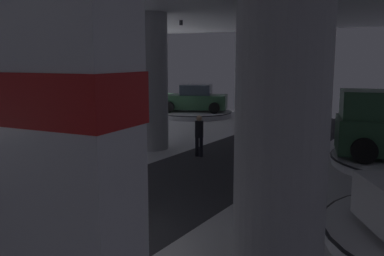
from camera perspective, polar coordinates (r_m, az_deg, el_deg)
name	(u,v)px	position (r m, az deg, el deg)	size (l,w,h in m)	color
ground	(21,255)	(9.13, -22.02, -15.53)	(24.00, 44.00, 0.06)	silver
column_left	(149,82)	(17.46, -5.82, 6.19)	(1.54, 1.54, 5.50)	#ADADB2
column_right	(281,133)	(5.72, 11.93, -0.61)	(1.24, 1.24, 5.50)	#ADADB2
display_platform_deep_left	(194,113)	(27.30, 0.24, 1.98)	(4.87, 4.87, 0.33)	#B7B7BC
display_car_deep_left	(194,99)	(27.19, 0.31, 3.89)	(4.57, 3.42, 1.71)	#2D5638
visitor_walking_near	(199,133)	(16.02, 0.96, -0.70)	(0.32, 0.32, 1.59)	black
stanchion_a	(42,169)	(13.71, -19.51, -5.28)	(0.28, 0.28, 1.01)	#333338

